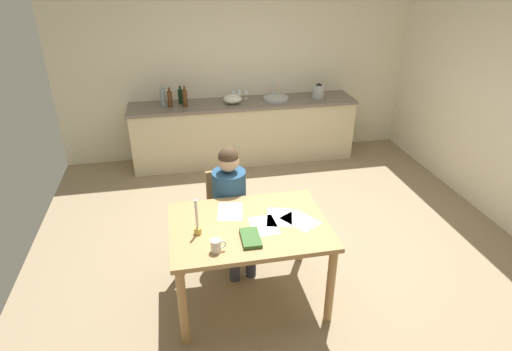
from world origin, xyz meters
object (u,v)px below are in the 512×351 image
Objects in this scene: stovetop_kettle at (319,91)px; wine_glass_back_left at (233,92)px; chair_at_table at (228,209)px; bottle_vinegar at (170,99)px; bottle_oil at (163,97)px; coffee_mug at (216,246)px; bottle_sauce at (185,98)px; mixing_bowl at (233,99)px; book_magazine at (251,238)px; wine_glass_by_kettle at (239,92)px; person_seated at (232,200)px; dining_table at (249,235)px; wine_glass_near_sink at (246,91)px; bottle_wine_red at (181,96)px; sink_unit at (276,98)px; candlestick at (197,224)px.

wine_glass_back_left is (-1.24, 0.15, 0.01)m from stovetop_kettle.
bottle_vinegar is at bearing 102.51° from chair_at_table.
coffee_mug is at bearing -83.78° from bottle_oil.
coffee_mug is 3.74m from stovetop_kettle.
bottle_sauce is (-0.06, 3.16, 0.20)m from coffee_mug.
mixing_bowl is 1.71× the size of wine_glass_back_left.
bottle_vinegar is (-0.54, 3.10, 0.23)m from book_magazine.
book_magazine is at bearing -86.53° from chair_at_table.
book_magazine is 1.68× the size of wine_glass_by_kettle.
bottle_oil is at bearing 104.44° from chair_at_table.
person_seated is 5.43× the size of stovetop_kettle.
dining_table is 3.13m from wine_glass_near_sink.
stovetop_kettle is at bearing 59.64° from coffee_mug.
chair_at_table is at bearing -100.06° from mixing_bowl.
bottle_oil is 0.31m from bottle_sauce.
bottle_wine_red is (-0.35, 2.44, 0.33)m from person_seated.
person_seated is 2.48m from bottle_oil.
mixing_bowl is at bearing -178.63° from stovetop_kettle.
coffee_mug is 0.29m from book_magazine.
mixing_bowl is (-0.64, -0.03, 0.04)m from sink_unit.
candlestick is at bearing -103.77° from wine_glass_back_left.
wine_glass_near_sink is at bearing 0.00° from wine_glass_by_kettle.
wine_glass_back_left is (0.75, 0.05, 0.00)m from bottle_wine_red.
bottle_vinegar is 0.19m from bottle_wine_red.
mixing_bowl is at bearing 85.29° from book_magazine.
sink_unit is 1.23× the size of bottle_oil.
wine_glass_back_left is (0.37, 3.28, 0.22)m from book_magazine.
bottle_vinegar is at bearing 101.08° from dining_table.
person_seated is 2.36m from mixing_bowl.
sink_unit is (1.36, 2.96, 0.06)m from candlestick.
dining_table is at bearing -99.75° from wine_glass_near_sink.
bottle_vinegar is 1.74× the size of wine_glass_back_left.
candlestick is at bearing -105.26° from wine_glass_by_kettle.
bottle_vinegar reaches higher than wine_glass_by_kettle.
candlestick is (-0.36, -0.61, 0.18)m from person_seated.
bottle_sauce is (-0.33, 3.06, 0.24)m from book_magazine.
coffee_mug is (-0.30, -0.31, 0.16)m from dining_table.
chair_at_table is 5.71× the size of wine_glass_back_left.
person_seated is 4.77× the size of bottle_wine_red.
mixing_bowl is (0.39, 2.17, 0.46)m from chair_at_table.
dining_table is at bearing -95.98° from mixing_bowl.
wine_glass_back_left is (-0.60, 0.15, 0.09)m from sink_unit.
bottle_oil is at bearing 179.18° from stovetop_kettle.
mixing_bowl reaches higher than coffee_mug.
mixing_bowl reaches higher than dining_table.
mixing_bowl is at bearing 79.25° from coffee_mug.
bottle_oil is 1.33× the size of stovetop_kettle.
sink_unit is at bearing 74.16° from book_magazine.
candlestick is 3.01m from bottle_oil.
bottle_sauce is 1.88× the size of wine_glass_back_left.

